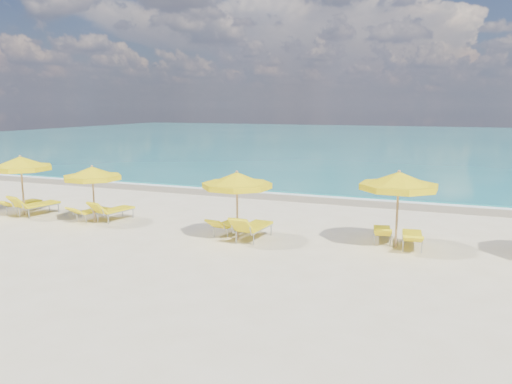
% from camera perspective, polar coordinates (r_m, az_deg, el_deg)
% --- Properties ---
extents(ground_plane, '(120.00, 120.00, 0.00)m').
position_cam_1_polar(ground_plane, '(16.45, -1.92, -4.96)').
color(ground_plane, beige).
extents(ocean, '(120.00, 80.00, 0.30)m').
position_cam_1_polar(ocean, '(63.05, 15.71, 5.71)').
color(ocean, '#147174').
rests_on(ocean, ground).
extents(wet_sand_band, '(120.00, 2.60, 0.01)m').
position_cam_1_polar(wet_sand_band, '(23.26, 5.32, -0.58)').
color(wet_sand_band, tan).
rests_on(wet_sand_band, ground).
extents(foam_line, '(120.00, 1.20, 0.03)m').
position_cam_1_polar(foam_line, '(24.02, 5.85, -0.26)').
color(foam_line, white).
rests_on(foam_line, ground).
extents(whitecap_near, '(14.00, 0.36, 0.05)m').
position_cam_1_polar(whitecap_near, '(34.17, 0.13, 2.82)').
color(whitecap_near, white).
rests_on(whitecap_near, ground).
extents(whitecap_far, '(18.00, 0.30, 0.05)m').
position_cam_1_polar(whitecap_far, '(38.86, 23.81, 2.84)').
color(whitecap_far, white).
rests_on(whitecap_far, ground).
extents(umbrella_2, '(3.07, 3.07, 2.34)m').
position_cam_1_polar(umbrella_2, '(21.11, -25.31, 2.92)').
color(umbrella_2, tan).
rests_on(umbrella_2, ground).
extents(umbrella_3, '(2.71, 2.71, 2.10)m').
position_cam_1_polar(umbrella_3, '(18.83, -18.21, 2.00)').
color(umbrella_3, tan).
rests_on(umbrella_3, ground).
extents(umbrella_4, '(2.78, 2.78, 2.22)m').
position_cam_1_polar(umbrella_4, '(15.49, -2.19, 1.28)').
color(umbrella_4, tan).
rests_on(umbrella_4, ground).
extents(umbrella_5, '(2.98, 2.98, 2.35)m').
position_cam_1_polar(umbrella_5, '(15.22, 15.99, 1.16)').
color(umbrella_5, tan).
rests_on(umbrella_5, ground).
extents(lounger_2_left, '(0.62, 1.85, 0.69)m').
position_cam_1_polar(lounger_2_left, '(21.89, -25.08, -1.57)').
color(lounger_2_left, '#A5A8AD').
rests_on(lounger_2_left, ground).
extents(lounger_2_right, '(0.98, 1.99, 0.92)m').
position_cam_1_polar(lounger_2_right, '(21.14, -23.63, -1.78)').
color(lounger_2_right, '#A5A8AD').
rests_on(lounger_2_right, ground).
extents(lounger_3_left, '(0.80, 1.72, 0.65)m').
position_cam_1_polar(lounger_3_left, '(19.55, -18.23, -2.47)').
color(lounger_3_left, '#A5A8AD').
rests_on(lounger_3_left, ground).
extents(lounger_3_right, '(0.93, 1.88, 0.86)m').
position_cam_1_polar(lounger_3_right, '(19.24, -15.85, -2.44)').
color(lounger_3_right, '#A5A8AD').
rests_on(lounger_3_right, ground).
extents(lounger_4_left, '(0.81, 1.81, 0.71)m').
position_cam_1_polar(lounger_4_left, '(16.55, -3.05, -4.13)').
color(lounger_4_left, '#A5A8AD').
rests_on(lounger_4_left, ground).
extents(lounger_4_right, '(0.81, 1.99, 0.93)m').
position_cam_1_polar(lounger_4_right, '(15.87, -0.28, -4.59)').
color(lounger_4_right, '#A5A8AD').
rests_on(lounger_4_right, ground).
extents(lounger_5_left, '(0.77, 1.69, 0.65)m').
position_cam_1_polar(lounger_5_left, '(16.18, 14.20, -4.81)').
color(lounger_5_left, '#A5A8AD').
rests_on(lounger_5_left, ground).
extents(lounger_5_right, '(0.74, 1.84, 0.65)m').
position_cam_1_polar(lounger_5_right, '(15.71, 17.39, -5.34)').
color(lounger_5_right, '#A5A8AD').
rests_on(lounger_5_right, ground).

